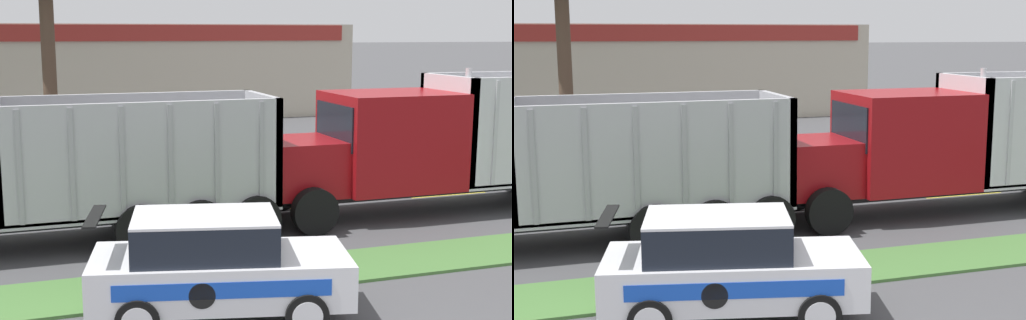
# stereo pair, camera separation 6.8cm
# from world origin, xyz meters

# --- Properties ---
(grass_verge) EXTENTS (120.00, 1.77, 0.06)m
(grass_verge) POSITION_xyz_m (0.00, 6.79, 0.03)
(grass_verge) COLOR #477538
(grass_verge) RESTS_ON ground_plane
(centre_line_4) EXTENTS (2.40, 0.14, 0.01)m
(centre_line_4) POSITION_xyz_m (-3.85, 11.67, 0.00)
(centre_line_4) COLOR yellow
(centre_line_4) RESTS_ON ground_plane
(centre_line_5) EXTENTS (2.40, 0.14, 0.01)m
(centre_line_5) POSITION_xyz_m (1.55, 11.67, 0.00)
(centre_line_5) COLOR yellow
(centre_line_5) RESTS_ON ground_plane
(centre_line_6) EXTENTS (2.40, 0.14, 0.01)m
(centre_line_6) POSITION_xyz_m (6.95, 11.67, 0.00)
(centre_line_6) COLOR yellow
(centre_line_6) RESTS_ON ground_plane
(dump_truck_mid) EXTENTS (11.55, 2.69, 3.68)m
(dump_truck_mid) POSITION_xyz_m (5.60, 10.33, 1.62)
(dump_truck_mid) COLOR black
(dump_truck_mid) RESTS_ON ground_plane
(rally_car) EXTENTS (4.36, 2.58, 1.74)m
(rally_car) POSITION_xyz_m (-1.57, 5.20, 0.88)
(rally_car) COLOR white
(rally_car) RESTS_ON ground_plane
(store_building_backdrop) EXTENTS (27.87, 12.10, 4.96)m
(store_building_backdrop) POSITION_xyz_m (-0.93, 36.67, 2.48)
(store_building_backdrop) COLOR #BCB29E
(store_building_backdrop) RESTS_ON ground_plane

